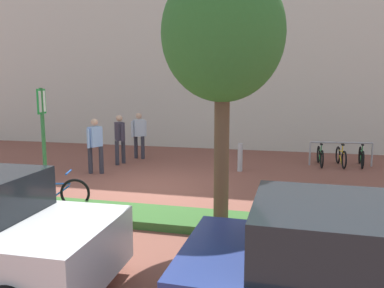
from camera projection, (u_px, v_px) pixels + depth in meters
The scene contains 11 objects.
ground_plane at pixel (150, 188), 10.21m from camera, with size 60.00×60.00×0.00m, color brown.
building_facade at pixel (207, 33), 16.61m from camera, with size 28.00×1.20×10.00m, color beige.
planter_strip at pixel (136, 215), 7.76m from camera, with size 7.00×1.10×0.16m, color #336028.
tree_sidewalk at pixel (223, 36), 6.74m from camera, with size 2.20×2.20×4.82m.
parking_sign_post at pixel (43, 132), 8.01m from camera, with size 0.10×0.36×2.66m.
bike_at_sign at pixel (52, 193), 8.44m from camera, with size 1.62×0.61×0.86m.
bike_rack_cluster at pixel (341, 156), 12.98m from camera, with size 2.09×1.75×0.83m.
bollard_steel at pixel (240, 157), 12.14m from camera, with size 0.16×0.16×0.90m, color #ADADB2.
person_casual_tan at pixel (95, 142), 11.74m from camera, with size 0.48×0.58×1.72m.
person_shirt_blue at pixel (139, 133), 14.23m from camera, with size 0.47×0.45×1.72m.
person_suited_navy at pixel (120, 136), 13.18m from camera, with size 0.45×0.47×1.72m.
Camera 1 is at (3.48, -9.36, 2.67)m, focal length 35.57 mm.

